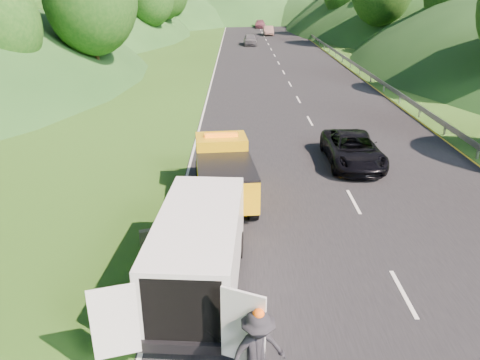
{
  "coord_description": "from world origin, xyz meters",
  "views": [
    {
      "loc": [
        -1.63,
        -12.78,
        7.96
      ],
      "look_at": [
        -1.52,
        3.19,
        1.3
      ],
      "focal_mm": 35.0,
      "sensor_mm": 36.0,
      "label": 1
    }
  ],
  "objects_px": {
    "white_van": "(200,246)",
    "suitcase": "(146,239)",
    "tow_truck": "(224,171)",
    "passing_suv": "(351,164)",
    "woman": "(210,231)",
    "child": "(229,267)"
  },
  "relations": [
    {
      "from": "tow_truck",
      "to": "suitcase",
      "type": "relative_size",
      "value": 9.41
    },
    {
      "from": "white_van",
      "to": "suitcase",
      "type": "relative_size",
      "value": 11.07
    },
    {
      "from": "suitcase",
      "to": "tow_truck",
      "type": "bearing_deg",
      "value": 57.41
    },
    {
      "from": "tow_truck",
      "to": "suitcase",
      "type": "height_order",
      "value": "tow_truck"
    },
    {
      "from": "suitcase",
      "to": "white_van",
      "type": "bearing_deg",
      "value": -48.53
    },
    {
      "from": "white_van",
      "to": "woman",
      "type": "relative_size",
      "value": 4.45
    },
    {
      "from": "woman",
      "to": "passing_suv",
      "type": "height_order",
      "value": "woman"
    },
    {
      "from": "tow_truck",
      "to": "child",
      "type": "bearing_deg",
      "value": -93.1
    },
    {
      "from": "child",
      "to": "suitcase",
      "type": "bearing_deg",
      "value": -163.51
    },
    {
      "from": "child",
      "to": "passing_suv",
      "type": "bearing_deg",
      "value": 96.76
    },
    {
      "from": "tow_truck",
      "to": "passing_suv",
      "type": "bearing_deg",
      "value": 26.14
    },
    {
      "from": "woman",
      "to": "child",
      "type": "relative_size",
      "value": 1.39
    },
    {
      "from": "woman",
      "to": "white_van",
      "type": "bearing_deg",
      "value": 164.67
    },
    {
      "from": "white_van",
      "to": "suitcase",
      "type": "bearing_deg",
      "value": 135.07
    },
    {
      "from": "woman",
      "to": "child",
      "type": "xyz_separation_m",
      "value": [
        0.71,
        -2.25,
        0.0
      ]
    },
    {
      "from": "tow_truck",
      "to": "child",
      "type": "distance_m",
      "value": 5.17
    },
    {
      "from": "tow_truck",
      "to": "passing_suv",
      "type": "distance_m",
      "value": 7.27
    },
    {
      "from": "tow_truck",
      "to": "white_van",
      "type": "distance_m",
      "value": 6.09
    },
    {
      "from": "woman",
      "to": "child",
      "type": "bearing_deg",
      "value": -176.69
    },
    {
      "from": "child",
      "to": "passing_suv",
      "type": "height_order",
      "value": "passing_suv"
    },
    {
      "from": "white_van",
      "to": "suitcase",
      "type": "height_order",
      "value": "white_van"
    },
    {
      "from": "tow_truck",
      "to": "woman",
      "type": "height_order",
      "value": "tow_truck"
    }
  ]
}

